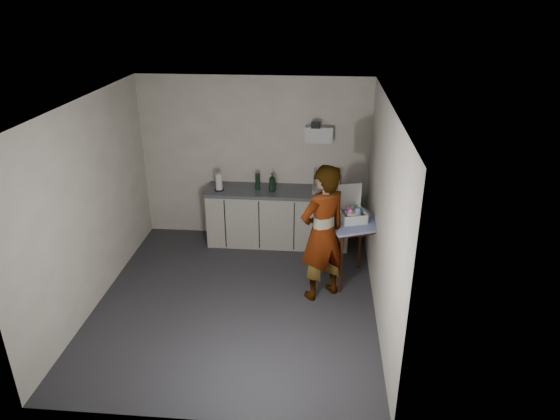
# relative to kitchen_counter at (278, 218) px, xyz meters

# --- Properties ---
(ground) EXTENTS (4.00, 4.00, 0.00)m
(ground) POSITION_rel_kitchen_counter_xyz_m (-0.40, -1.70, -0.43)
(ground) COLOR #2A292F
(ground) RESTS_ON ground
(wall_back) EXTENTS (3.60, 0.02, 2.60)m
(wall_back) POSITION_rel_kitchen_counter_xyz_m (-0.40, 0.29, 0.87)
(wall_back) COLOR #BEB5A6
(wall_back) RESTS_ON ground
(wall_right) EXTENTS (0.02, 4.00, 2.60)m
(wall_right) POSITION_rel_kitchen_counter_xyz_m (1.39, -1.70, 0.87)
(wall_right) COLOR #BEB5A6
(wall_right) RESTS_ON ground
(wall_left) EXTENTS (0.02, 4.00, 2.60)m
(wall_left) POSITION_rel_kitchen_counter_xyz_m (-2.19, -1.70, 0.87)
(wall_left) COLOR #BEB5A6
(wall_left) RESTS_ON ground
(ceiling) EXTENTS (3.60, 4.00, 0.01)m
(ceiling) POSITION_rel_kitchen_counter_xyz_m (-0.40, -1.70, 2.17)
(ceiling) COLOR silver
(ceiling) RESTS_ON wall_back
(kitchen_counter) EXTENTS (2.24, 0.62, 0.91)m
(kitchen_counter) POSITION_rel_kitchen_counter_xyz_m (0.00, 0.00, 0.00)
(kitchen_counter) COLOR black
(kitchen_counter) RESTS_ON ground
(wall_shelf) EXTENTS (0.42, 0.18, 0.37)m
(wall_shelf) POSITION_rel_kitchen_counter_xyz_m (0.60, 0.22, 1.32)
(wall_shelf) COLOR silver
(wall_shelf) RESTS_ON ground
(side_table) EXTENTS (0.91, 0.91, 0.91)m
(side_table) POSITION_rel_kitchen_counter_xyz_m (1.10, -1.03, 0.36)
(side_table) COLOR #3A1A0D
(side_table) RESTS_ON ground
(standing_man) EXTENTS (0.80, 0.76, 1.84)m
(standing_man) POSITION_rel_kitchen_counter_xyz_m (0.70, -1.46, 0.50)
(standing_man) COLOR #B2A593
(standing_man) RESTS_ON ground
(soap_bottle) EXTENTS (0.11, 0.11, 0.29)m
(soap_bottle) POSITION_rel_kitchen_counter_xyz_m (-0.09, -0.05, 0.63)
(soap_bottle) COLOR black
(soap_bottle) RESTS_ON kitchen_counter
(soda_can) EXTENTS (0.07, 0.07, 0.13)m
(soda_can) POSITION_rel_kitchen_counter_xyz_m (-0.10, 0.01, 0.55)
(soda_can) COLOR red
(soda_can) RESTS_ON kitchen_counter
(dark_bottle) EXTENTS (0.08, 0.08, 0.26)m
(dark_bottle) POSITION_rel_kitchen_counter_xyz_m (-0.32, -0.01, 0.61)
(dark_bottle) COLOR black
(dark_bottle) RESTS_ON kitchen_counter
(paper_towel) EXTENTS (0.15, 0.15, 0.27)m
(paper_towel) POSITION_rel_kitchen_counter_xyz_m (-0.91, -0.08, 0.61)
(paper_towel) COLOR black
(paper_towel) RESTS_ON kitchen_counter
(dish_rack) EXTENTS (0.45, 0.34, 0.31)m
(dish_rack) POSITION_rel_kitchen_counter_xyz_m (0.74, 0.06, 0.55)
(dish_rack) COLOR silver
(dish_rack) RESTS_ON kitchen_counter
(bakery_box) EXTENTS (0.41, 0.42, 0.46)m
(bakery_box) POSITION_rel_kitchen_counter_xyz_m (1.09, -0.98, 0.58)
(bakery_box) COLOR silver
(bakery_box) RESTS_ON side_table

